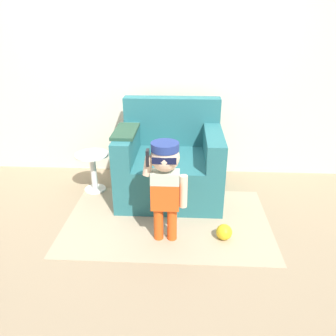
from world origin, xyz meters
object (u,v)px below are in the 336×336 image
(armchair, at_px, (170,163))
(person_child, at_px, (165,177))
(side_table, at_px, (93,168))
(toy_ball, at_px, (224,232))

(armchair, relative_size, person_child, 1.21)
(side_table, bearing_deg, person_child, -45.40)
(side_table, xyz_separation_m, toy_ball, (1.35, -0.84, -0.20))
(armchair, distance_m, toy_ball, 1.01)
(person_child, bearing_deg, toy_ball, 2.55)
(toy_ball, bearing_deg, person_child, -177.45)
(side_table, relative_size, toy_ball, 3.13)
(toy_ball, bearing_deg, armchair, 121.59)
(toy_ball, bearing_deg, side_table, 148.33)
(person_child, bearing_deg, side_table, 134.60)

